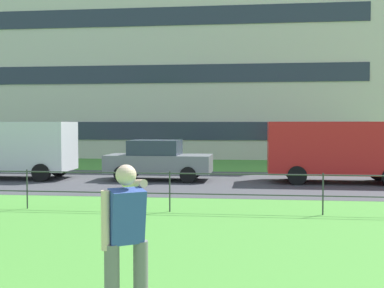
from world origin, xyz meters
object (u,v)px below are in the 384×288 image
Objects in this scene: person_thrower at (126,239)px; apartment_building_background at (172,36)px; panel_van_right at (337,148)px; panel_van_far_right at (9,146)px; car_grey_center at (158,160)px.

person_thrower is 0.06× the size of apartment_building_background.
apartment_building_background is at bearing 116.14° from panel_van_right.
panel_van_far_right is 20.36m from apartment_building_background.
person_thrower is 14.09m from panel_van_right.
car_grey_center is (-2.17, 13.36, -0.16)m from person_thrower.
apartment_building_background reaches higher than panel_van_right.
car_grey_center is (5.95, 0.15, -0.49)m from panel_van_far_right.
panel_van_far_right reaches higher than person_thrower.
car_grey_center is at bearing 1.42° from panel_van_far_right.
panel_van_far_right is (-8.12, 13.22, 0.33)m from person_thrower.
car_grey_center is at bearing 179.86° from panel_van_right.
person_thrower is 0.35× the size of panel_van_right.
panel_van_right is (4.52, 13.35, 0.33)m from person_thrower.
car_grey_center is 0.13× the size of apartment_building_background.
person_thrower is 0.34× the size of panel_van_far_right.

